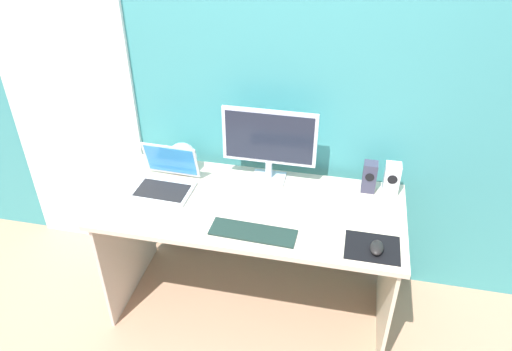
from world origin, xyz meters
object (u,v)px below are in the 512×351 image
at_px(speaker_near_monitor, 369,177).
at_px(keyboard_external, 253,232).
at_px(monitor, 269,142).
at_px(laptop, 166,180).
at_px(speaker_right, 392,179).
at_px(fishbowl, 182,158).
at_px(mouse, 377,248).

xyz_separation_m(speaker_near_monitor, keyboard_external, (-0.52, -0.47, -0.08)).
xyz_separation_m(monitor, laptop, (-0.52, -0.19, -0.19)).
xyz_separation_m(speaker_right, speaker_near_monitor, (-0.11, 0.00, -0.00)).
relative_size(speaker_right, fishbowl, 1.04).
height_order(speaker_near_monitor, keyboard_external, speaker_near_monitor).
relative_size(monitor, mouse, 5.01).
bearing_deg(fishbowl, laptop, -100.00).
height_order(speaker_right, fishbowl, speaker_right).
bearing_deg(mouse, speaker_near_monitor, 100.38).
bearing_deg(mouse, fishbowl, 161.31).
bearing_deg(monitor, mouse, -38.49).
xyz_separation_m(laptop, keyboard_external, (0.54, -0.27, -0.04)).
bearing_deg(keyboard_external, fishbowl, 140.12).
distance_m(fishbowl, keyboard_external, 0.68).
relative_size(keyboard_external, mouse, 4.12).
bearing_deg(laptop, fishbowl, 80.00).
distance_m(speaker_near_monitor, keyboard_external, 0.71).
height_order(monitor, mouse, monitor).
distance_m(laptop, keyboard_external, 0.60).
bearing_deg(keyboard_external, mouse, 1.58).
bearing_deg(mouse, keyboard_external, -176.15).
bearing_deg(laptop, monitor, 19.84).
bearing_deg(speaker_right, laptop, -170.42).
xyz_separation_m(monitor, keyboard_external, (0.01, -0.46, -0.23)).
relative_size(fishbowl, mouse, 1.70).
height_order(speaker_right, speaker_near_monitor, speaker_right).
bearing_deg(keyboard_external, speaker_near_monitor, 44.02).
bearing_deg(speaker_right, speaker_near_monitor, 179.99).
bearing_deg(speaker_near_monitor, mouse, -83.94).
distance_m(speaker_right, speaker_near_monitor, 0.11).
xyz_separation_m(fishbowl, keyboard_external, (0.50, -0.45, -0.08)).
bearing_deg(fishbowl, speaker_right, 0.88).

